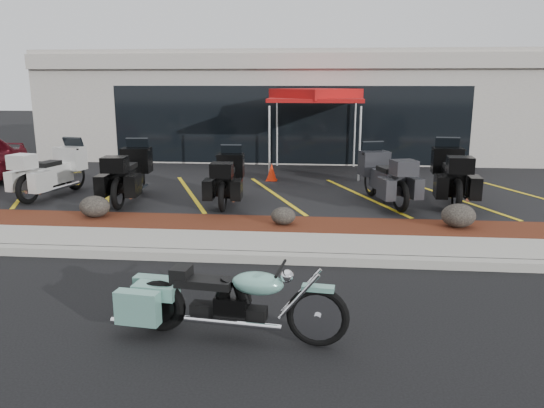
# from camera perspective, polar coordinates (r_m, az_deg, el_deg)

# --- Properties ---
(ground) EXTENTS (90.00, 90.00, 0.00)m
(ground) POSITION_cam_1_polar(r_m,az_deg,el_deg) (8.10, -3.22, -8.28)
(ground) COLOR black
(ground) RESTS_ON ground
(curb) EXTENTS (24.00, 0.25, 0.15)m
(curb) POSITION_cam_1_polar(r_m,az_deg,el_deg) (8.91, -2.36, -5.74)
(curb) COLOR gray
(curb) RESTS_ON ground
(sidewalk) EXTENTS (24.00, 1.20, 0.15)m
(sidewalk) POSITION_cam_1_polar(r_m,az_deg,el_deg) (9.57, -1.79, -4.40)
(sidewalk) COLOR gray
(sidewalk) RESTS_ON ground
(mulch_bed) EXTENTS (24.00, 1.20, 0.16)m
(mulch_bed) POSITION_cam_1_polar(r_m,az_deg,el_deg) (10.71, -0.99, -2.45)
(mulch_bed) COLOR #350F0C
(mulch_bed) RESTS_ON ground
(upper_lot) EXTENTS (26.00, 9.60, 0.15)m
(upper_lot) POSITION_cam_1_polar(r_m,az_deg,el_deg) (15.96, 1.17, 2.70)
(upper_lot) COLOR black
(upper_lot) RESTS_ON ground
(dealership_building) EXTENTS (18.00, 8.16, 4.00)m
(dealership_building) POSITION_cam_1_polar(r_m,az_deg,el_deg) (21.98, 2.44, 10.61)
(dealership_building) COLOR #9B958C
(dealership_building) RESTS_ON ground
(boulder_left) EXTENTS (0.64, 0.53, 0.45)m
(boulder_left) POSITION_cam_1_polar(r_m,az_deg,el_deg) (11.71, -18.53, -0.25)
(boulder_left) COLOR black
(boulder_left) RESTS_ON mulch_bed
(boulder_mid) EXTENTS (0.49, 0.41, 0.35)m
(boulder_mid) POSITION_cam_1_polar(r_m,az_deg,el_deg) (10.54, 1.21, -1.28)
(boulder_mid) COLOR black
(boulder_mid) RESTS_ON mulch_bed
(boulder_right) EXTENTS (0.66, 0.55, 0.47)m
(boulder_right) POSITION_cam_1_polar(r_m,az_deg,el_deg) (10.94, 19.42, -1.18)
(boulder_right) COLOR black
(boulder_right) RESTS_ON mulch_bed
(hero_cruiser) EXTENTS (2.75, 0.99, 0.95)m
(hero_cruiser) POSITION_cam_1_polar(r_m,az_deg,el_deg) (6.06, 4.95, -11.08)
(hero_cruiser) COLOR #67A092
(hero_cruiser) RESTS_ON ground
(touring_white) EXTENTS (1.38, 2.53, 1.39)m
(touring_white) POSITION_cam_1_polar(r_m,az_deg,el_deg) (14.80, -20.49, 4.08)
(touring_white) COLOR silver
(touring_white) RESTS_ON upper_lot
(touring_black_front) EXTENTS (1.11, 2.51, 1.42)m
(touring_black_front) POSITION_cam_1_polar(r_m,az_deg,el_deg) (13.84, -14.16, 4.01)
(touring_black_front) COLOR black
(touring_black_front) RESTS_ON upper_lot
(touring_black_mid) EXTENTS (0.95, 2.27, 1.30)m
(touring_black_mid) POSITION_cam_1_polar(r_m,az_deg,el_deg) (13.11, -4.37, 3.61)
(touring_black_mid) COLOR black
(touring_black_mid) RESTS_ON upper_lot
(touring_grey) EXTENTS (1.55, 2.52, 1.38)m
(touring_grey) POSITION_cam_1_polar(r_m,az_deg,el_deg) (13.33, 10.67, 3.74)
(touring_grey) COLOR #2A2A2E
(touring_grey) RESTS_ON upper_lot
(touring_black_rear) EXTENTS (1.15, 2.58, 1.47)m
(touring_black_rear) POSITION_cam_1_polar(r_m,az_deg,el_deg) (13.88, 18.18, 3.87)
(touring_black_rear) COLOR black
(touring_black_rear) RESTS_ON upper_lot
(traffic_cone) EXTENTS (0.34, 0.34, 0.50)m
(traffic_cone) POSITION_cam_1_polar(r_m,az_deg,el_deg) (15.27, -0.04, 3.46)
(traffic_cone) COLOR red
(traffic_cone) RESTS_ON upper_lot
(popup_canopy) EXTENTS (2.87, 2.87, 2.57)m
(popup_canopy) POSITION_cam_1_polar(r_m,az_deg,el_deg) (16.48, 4.72, 11.42)
(popup_canopy) COLOR silver
(popup_canopy) RESTS_ON upper_lot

